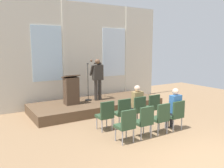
{
  "coord_description": "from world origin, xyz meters",
  "views": [
    {
      "loc": [
        -4.43,
        -3.04,
        2.59
      ],
      "look_at": [
        0.03,
        4.21,
        1.22
      ],
      "focal_mm": 37.77,
      "sensor_mm": 36.0,
      "label": 1
    }
  ],
  "objects_px": {
    "lectern": "(71,90)",
    "chair_r0_c3": "(152,106)",
    "audience_r1_c3": "(174,107)",
    "mic_stand": "(88,92)",
    "chair_r1_c3": "(176,113)",
    "chair_r0_c2": "(138,108)",
    "chair_r1_c0": "(126,124)",
    "chair_r1_c2": "(161,117)",
    "audience_r0_c2": "(136,102)",
    "chair_r1_c1": "(144,120)",
    "chair_r0_c1": "(122,111)",
    "speaker": "(97,76)",
    "chair_r0_c0": "(106,114)"
  },
  "relations": [
    {
      "from": "chair_r1_c2",
      "to": "chair_r1_c3",
      "type": "height_order",
      "value": "same"
    },
    {
      "from": "chair_r1_c0",
      "to": "chair_r1_c2",
      "type": "distance_m",
      "value": 1.25
    },
    {
      "from": "chair_r0_c3",
      "to": "chair_r0_c2",
      "type": "bearing_deg",
      "value": 180.0
    },
    {
      "from": "chair_r0_c2",
      "to": "chair_r1_c0",
      "type": "distance_m",
      "value": 1.66
    },
    {
      "from": "chair_r1_c3",
      "to": "lectern",
      "type": "bearing_deg",
      "value": 120.63
    },
    {
      "from": "chair_r0_c0",
      "to": "mic_stand",
      "type": "bearing_deg",
      "value": 75.5
    },
    {
      "from": "lectern",
      "to": "chair_r0_c1",
      "type": "bearing_deg",
      "value": -71.32
    },
    {
      "from": "chair_r0_c2",
      "to": "audience_r0_c2",
      "type": "distance_m",
      "value": 0.21
    },
    {
      "from": "chair_r1_c2",
      "to": "audience_r1_c3",
      "type": "xyz_separation_m",
      "value": [
        0.62,
        0.08,
        0.2
      ]
    },
    {
      "from": "lectern",
      "to": "chair_r0_c0",
      "type": "distance_m",
      "value": 2.38
    },
    {
      "from": "chair_r1_c1",
      "to": "audience_r1_c3",
      "type": "height_order",
      "value": "audience_r1_c3"
    },
    {
      "from": "chair_r1_c2",
      "to": "lectern",
      "type": "bearing_deg",
      "value": 112.35
    },
    {
      "from": "chair_r1_c1",
      "to": "chair_r1_c3",
      "type": "height_order",
      "value": "same"
    },
    {
      "from": "chair_r1_c0",
      "to": "audience_r1_c3",
      "type": "xyz_separation_m",
      "value": [
        1.87,
        0.08,
        0.2
      ]
    },
    {
      "from": "lectern",
      "to": "audience_r0_c2",
      "type": "height_order",
      "value": "lectern"
    },
    {
      "from": "lectern",
      "to": "chair_r0_c3",
      "type": "bearing_deg",
      "value": -48.97
    },
    {
      "from": "chair_r0_c2",
      "to": "audience_r0_c2",
      "type": "height_order",
      "value": "audience_r0_c2"
    },
    {
      "from": "chair_r0_c0",
      "to": "chair_r0_c3",
      "type": "relative_size",
      "value": 1.0
    },
    {
      "from": "speaker",
      "to": "chair_r0_c1",
      "type": "relative_size",
      "value": 1.82
    },
    {
      "from": "chair_r0_c0",
      "to": "audience_r0_c2",
      "type": "relative_size",
      "value": 0.72
    },
    {
      "from": "chair_r1_c1",
      "to": "chair_r1_c0",
      "type": "bearing_deg",
      "value": 180.0
    },
    {
      "from": "chair_r0_c0",
      "to": "chair_r0_c1",
      "type": "xyz_separation_m",
      "value": [
        0.62,
        0.0,
        0.0
      ]
    },
    {
      "from": "audience_r0_c2",
      "to": "chair_r0_c3",
      "type": "relative_size",
      "value": 1.39
    },
    {
      "from": "chair_r0_c1",
      "to": "chair_r1_c0",
      "type": "distance_m",
      "value": 1.26
    },
    {
      "from": "audience_r0_c2",
      "to": "chair_r1_c2",
      "type": "xyz_separation_m",
      "value": [
        0.0,
        -1.18,
        -0.19
      ]
    },
    {
      "from": "lectern",
      "to": "chair_r1_c0",
      "type": "bearing_deg",
      "value": -87.19
    },
    {
      "from": "chair_r0_c1",
      "to": "chair_r1_c2",
      "type": "xyz_separation_m",
      "value": [
        0.62,
        -1.1,
        0.0
      ]
    },
    {
      "from": "chair_r1_c3",
      "to": "audience_r1_c3",
      "type": "bearing_deg",
      "value": 90.0
    },
    {
      "from": "mic_stand",
      "to": "chair_r0_c3",
      "type": "relative_size",
      "value": 1.65
    },
    {
      "from": "mic_stand",
      "to": "chair_r0_c1",
      "type": "bearing_deg",
      "value": -91.11
    },
    {
      "from": "mic_stand",
      "to": "chair_r0_c3",
      "type": "height_order",
      "value": "mic_stand"
    },
    {
      "from": "audience_r1_c3",
      "to": "mic_stand",
      "type": "bearing_deg",
      "value": 108.26
    },
    {
      "from": "audience_r0_c2",
      "to": "chair_r1_c0",
      "type": "height_order",
      "value": "audience_r0_c2"
    },
    {
      "from": "chair_r0_c2",
      "to": "chair_r1_c3",
      "type": "distance_m",
      "value": 1.26
    },
    {
      "from": "chair_r0_c2",
      "to": "chair_r0_c3",
      "type": "height_order",
      "value": "same"
    },
    {
      "from": "chair_r0_c3",
      "to": "chair_r1_c0",
      "type": "xyz_separation_m",
      "value": [
        -1.87,
        -1.1,
        0.0
      ]
    },
    {
      "from": "speaker",
      "to": "chair_r0_c3",
      "type": "height_order",
      "value": "speaker"
    },
    {
      "from": "speaker",
      "to": "audience_r1_c3",
      "type": "height_order",
      "value": "speaker"
    },
    {
      "from": "chair_r1_c3",
      "to": "audience_r1_c3",
      "type": "distance_m",
      "value": 0.21
    },
    {
      "from": "audience_r1_c3",
      "to": "speaker",
      "type": "bearing_deg",
      "value": 103.45
    },
    {
      "from": "audience_r1_c3",
      "to": "chair_r0_c0",
      "type": "bearing_deg",
      "value": 151.42
    },
    {
      "from": "chair_r0_c0",
      "to": "chair_r1_c2",
      "type": "xyz_separation_m",
      "value": [
        1.25,
        -1.1,
        0.0
      ]
    },
    {
      "from": "chair_r1_c2",
      "to": "speaker",
      "type": "bearing_deg",
      "value": 93.34
    },
    {
      "from": "mic_stand",
      "to": "chair_r0_c0",
      "type": "bearing_deg",
      "value": -104.5
    },
    {
      "from": "audience_r0_c2",
      "to": "chair_r1_c1",
      "type": "relative_size",
      "value": 1.39
    },
    {
      "from": "mic_stand",
      "to": "chair_r1_c1",
      "type": "distance_m",
      "value": 3.71
    },
    {
      "from": "chair_r1_c1",
      "to": "chair_r0_c0",
      "type": "bearing_deg",
      "value": 119.53
    },
    {
      "from": "speaker",
      "to": "chair_r1_c3",
      "type": "xyz_separation_m",
      "value": [
        0.83,
        -3.55,
        -0.83
      ]
    },
    {
      "from": "chair_r0_c2",
      "to": "audience_r1_c3",
      "type": "bearing_deg",
      "value": -58.54
    },
    {
      "from": "chair_r0_c0",
      "to": "chair_r0_c1",
      "type": "relative_size",
      "value": 1.0
    }
  ]
}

